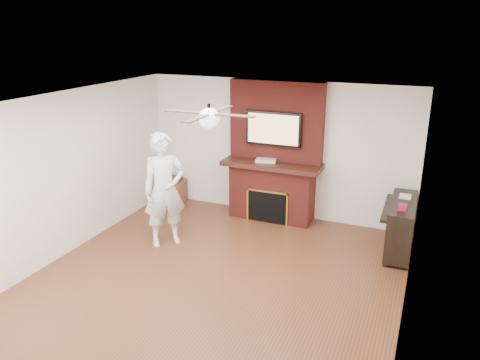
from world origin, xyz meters
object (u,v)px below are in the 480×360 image
at_px(side_table, 173,190).
at_px(piano, 401,225).
at_px(person, 165,190).
at_px(fireplace, 273,166).

relative_size(side_table, piano, 0.42).
bearing_deg(person, piano, -26.01).
xyz_separation_m(side_table, piano, (4.39, -0.48, 0.20)).
relative_size(fireplace, person, 1.35).
xyz_separation_m(person, piano, (3.53, 1.17, -0.48)).
height_order(fireplace, side_table, fireplace).
distance_m(fireplace, person, 2.11).
distance_m(person, piano, 3.75).
distance_m(side_table, piano, 4.42).
height_order(fireplace, person, fireplace).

